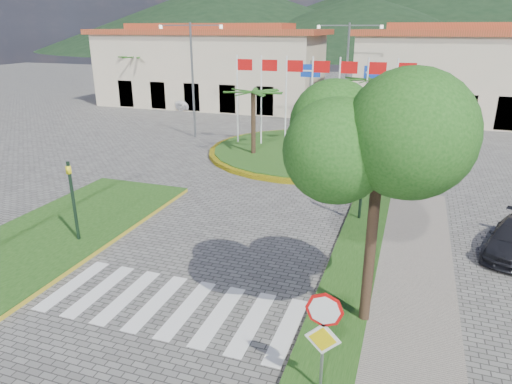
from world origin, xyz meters
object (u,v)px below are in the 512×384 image
(roundabout_island, at_px, (308,151))
(white_van, at_px, (201,103))
(stop_sign, at_px, (323,329))
(car_dark_b, at_px, (440,127))
(deciduous_tree, at_px, (381,139))
(car_dark_a, at_px, (320,116))

(roundabout_island, xyz_separation_m, white_van, (-13.61, 12.64, 0.50))
(roundabout_island, xyz_separation_m, stop_sign, (4.90, -20.04, 1.61))
(stop_sign, bearing_deg, car_dark_b, 83.46)
(deciduous_tree, relative_size, car_dark_a, 1.68)
(car_dark_b, bearing_deg, deciduous_tree, 161.54)
(deciduous_tree, height_order, white_van, deciduous_tree)
(roundabout_island, bearing_deg, car_dark_a, 97.03)
(roundabout_island, distance_m, car_dark_a, 9.70)
(car_dark_a, bearing_deg, car_dark_b, -87.75)
(stop_sign, distance_m, car_dark_a, 30.28)
(stop_sign, relative_size, white_van, 0.55)
(white_van, xyz_separation_m, car_dark_b, (21.81, -3.84, -0.08))
(roundabout_island, bearing_deg, car_dark_b, 47.03)
(roundabout_island, height_order, car_dark_b, roundabout_island)
(deciduous_tree, distance_m, car_dark_a, 27.80)
(white_van, bearing_deg, roundabout_island, -139.34)
(deciduous_tree, height_order, car_dark_b, deciduous_tree)
(roundabout_island, height_order, deciduous_tree, deciduous_tree)
(roundabout_island, bearing_deg, white_van, 137.13)
(stop_sign, xyz_separation_m, car_dark_b, (3.30, 28.84, -1.20))
(deciduous_tree, distance_m, white_van, 35.55)
(deciduous_tree, bearing_deg, roundabout_island, 107.91)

